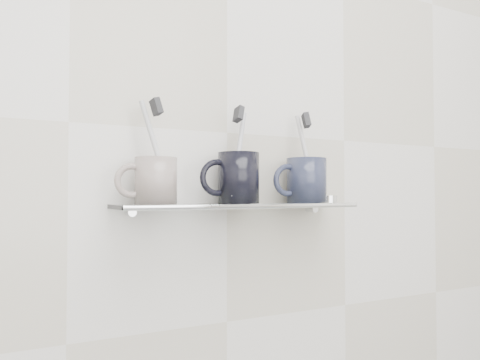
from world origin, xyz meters
TOP-DOWN VIEW (x-y plane):
  - wall_back at (0.00, 1.10)m, footprint 2.50×0.00m
  - shelf_glass at (0.00, 1.04)m, footprint 0.50×0.12m
  - shelf_rail at (0.00, 0.98)m, footprint 0.50×0.01m
  - bracket_left at (-0.21, 1.09)m, footprint 0.02×0.03m
  - bracket_right at (0.21, 1.09)m, footprint 0.02×0.03m
  - mug_left at (-0.17, 1.04)m, footprint 0.10×0.10m
  - mug_left_handle at (-0.22, 1.04)m, footprint 0.06×0.01m
  - toothbrush_left at (-0.17, 1.04)m, footprint 0.06×0.04m
  - bristles_left at (-0.17, 1.04)m, footprint 0.02×0.03m
  - mug_center at (-0.00, 1.04)m, footprint 0.09×0.09m
  - mug_center_handle at (-0.05, 1.04)m, footprint 0.07×0.01m
  - toothbrush_center at (-0.00, 1.04)m, footprint 0.06×0.06m
  - bristles_center at (-0.00, 1.04)m, footprint 0.02×0.03m
  - mug_right at (0.17, 1.04)m, footprint 0.09×0.09m
  - mug_right_handle at (0.12, 1.04)m, footprint 0.07×0.01m
  - toothbrush_right at (0.17, 1.04)m, footprint 0.03×0.06m
  - bristles_right at (0.17, 1.04)m, footprint 0.02×0.03m
  - chrome_cap at (0.23, 1.04)m, footprint 0.04×0.04m

SIDE VIEW (x-z plane):
  - bracket_left at x=-0.21m, z-range 1.08..1.09m
  - bracket_right at x=0.21m, z-range 1.08..1.09m
  - shelf_glass at x=0.00m, z-range 1.09..1.10m
  - shelf_rail at x=0.00m, z-range 1.09..1.10m
  - chrome_cap at x=0.23m, z-range 1.10..1.12m
  - mug_left at x=-0.17m, z-range 1.10..1.19m
  - mug_left_handle at x=-0.22m, z-range 1.11..1.18m
  - mug_right at x=0.17m, z-range 1.10..1.20m
  - mug_right_handle at x=0.12m, z-range 1.11..1.18m
  - mug_center at x=0.00m, z-range 1.10..1.20m
  - mug_center_handle at x=-0.05m, z-range 1.11..1.19m
  - toothbrush_left at x=-0.17m, z-range 1.11..1.29m
  - toothbrush_center at x=0.00m, z-range 1.11..1.29m
  - toothbrush_right at x=0.17m, z-range 1.11..1.29m
  - wall_back at x=0.00m, z-range 0.00..2.50m
  - bristles_left at x=-0.17m, z-range 1.26..1.30m
  - bristles_center at x=0.00m, z-range 1.26..1.30m
  - bristles_right at x=0.17m, z-range 1.26..1.30m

